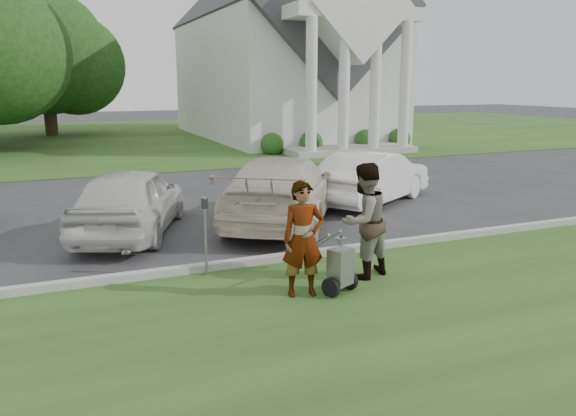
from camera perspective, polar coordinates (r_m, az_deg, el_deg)
ground at (r=10.12m, az=1.17°, el=-6.28°), size 120.00×120.00×0.00m
grass_strip at (r=7.67m, az=10.45°, el=-12.88°), size 80.00×7.00×0.01m
church_lawn at (r=36.12m, az=-16.43°, el=6.93°), size 80.00×30.00×0.01m
curb at (r=10.58m, az=-0.02°, el=-5.01°), size 80.00×0.18×0.15m
church at (r=34.48m, az=-0.59°, el=17.07°), size 9.19×19.00×24.10m
tree_back at (r=38.78m, az=-23.46°, el=13.77°), size 9.61×7.60×8.89m
striping_cart at (r=8.93m, az=5.28°, el=-6.06°), size 0.84×1.15×1.00m
person_left at (r=8.66m, az=1.55°, el=-3.28°), size 0.73×0.54×1.81m
person_right at (r=9.56m, az=7.70°, el=-1.38°), size 1.15×1.02×1.97m
parking_meter_near at (r=9.68m, az=-8.41°, el=-1.90°), size 0.10×0.09×1.39m
car_b at (r=12.75m, az=-15.76°, el=0.74°), size 3.29×4.79×1.52m
car_c at (r=13.35m, az=-0.59°, el=1.90°), size 4.81×5.81×1.59m
car_d at (r=15.70m, az=8.57°, el=3.13°), size 4.54×3.63×1.45m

